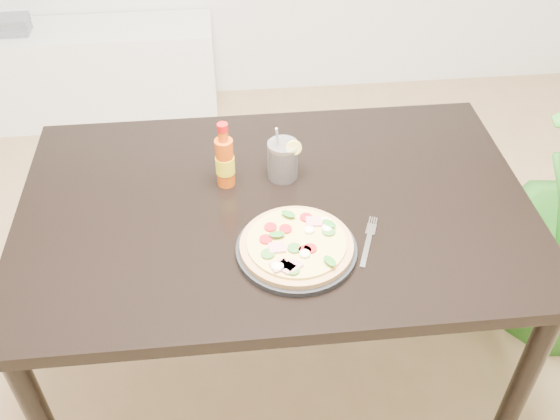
{
  "coord_description": "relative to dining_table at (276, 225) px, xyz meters",
  "views": [
    {
      "loc": [
        -0.06,
        -0.92,
        1.86
      ],
      "look_at": [
        0.06,
        0.24,
        0.83
      ],
      "focal_mm": 40.0,
      "sensor_mm": 36.0,
      "label": 1
    }
  ],
  "objects": [
    {
      "name": "dining_table",
      "position": [
        0.0,
        0.0,
        0.0
      ],
      "size": [
        1.4,
        0.9,
        0.75
      ],
      "color": "black",
      "rests_on": "ground"
    },
    {
      "name": "cola_cup",
      "position": [
        0.03,
        0.12,
        0.14
      ],
      "size": [
        0.09,
        0.09,
        0.18
      ],
      "rotation": [
        0.0,
        0.0,
        0.4
      ],
      "color": "black",
      "rests_on": "dining_table"
    },
    {
      "name": "pizza",
      "position": [
        0.03,
        -0.19,
        0.11
      ],
      "size": [
        0.28,
        0.28,
        0.03
      ],
      "color": "tan",
      "rests_on": "plate"
    },
    {
      "name": "cd_stack",
      "position": [
        -1.11,
        1.69,
        -0.13
      ],
      "size": [
        0.14,
        0.12,
        0.08
      ],
      "color": "slate",
      "rests_on": "media_console"
    },
    {
      "name": "fork",
      "position": [
        0.22,
        -0.17,
        0.09
      ],
      "size": [
        0.08,
        0.18,
        0.0
      ],
      "rotation": [
        0.0,
        0.0,
        -0.36
      ],
      "color": "silver",
      "rests_on": "dining_table"
    },
    {
      "name": "plate",
      "position": [
        0.03,
        -0.19,
        0.09
      ],
      "size": [
        0.3,
        0.3,
        0.02
      ],
      "primitive_type": "cylinder",
      "color": "black",
      "rests_on": "dining_table"
    },
    {
      "name": "hot_sauce_bottle",
      "position": [
        -0.13,
        0.1,
        0.16
      ],
      "size": [
        0.05,
        0.05,
        0.2
      ],
      "rotation": [
        0.0,
        0.0,
        -0.03
      ],
      "color": "#C9490B",
      "rests_on": "dining_table"
    },
    {
      "name": "media_console",
      "position": [
        -0.86,
        1.71,
        -0.42
      ],
      "size": [
        1.4,
        0.34,
        0.5
      ],
      "primitive_type": "cube",
      "color": "white",
      "rests_on": "ground"
    },
    {
      "name": "plant_pot",
      "position": [
        1.06,
        0.12,
        -0.56
      ],
      "size": [
        0.28,
        0.28,
        0.22
      ],
      "primitive_type": "cylinder",
      "color": "brown",
      "rests_on": "ground"
    }
  ]
}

